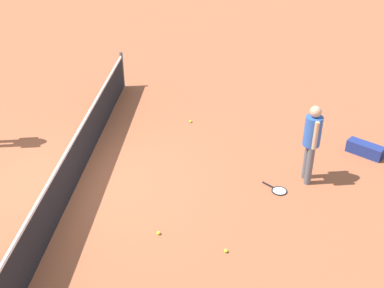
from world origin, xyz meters
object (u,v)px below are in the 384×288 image
object	(u,v)px
tennis_racket_near_player	(278,190)
equipment_bag	(367,150)
tennis_ball_midcourt	(191,121)
tennis_ball_by_net	(226,251)
tennis_ball_near_player	(159,233)
player_near_side	(312,138)

from	to	relation	value
tennis_racket_near_player	equipment_bag	bearing A→B (deg)	-54.19
tennis_racket_near_player	tennis_ball_midcourt	world-z (taller)	tennis_ball_midcourt
tennis_ball_by_net	tennis_ball_midcourt	distance (m)	4.77
tennis_ball_by_net	tennis_ball_midcourt	bearing A→B (deg)	11.10
tennis_ball_by_net	tennis_ball_midcourt	xyz separation A→B (m)	(4.68, 0.92, 0.00)
tennis_ball_by_net	tennis_ball_near_player	bearing A→B (deg)	72.47
tennis_racket_near_player	tennis_ball_by_net	bearing A→B (deg)	150.40
player_near_side	tennis_ball_midcourt	distance (m)	3.66
tennis_ball_near_player	equipment_bag	distance (m)	5.26
tennis_ball_near_player	player_near_side	bearing A→B (deg)	-56.50
player_near_side	tennis_ball_by_net	xyz separation A→B (m)	(-2.26, 1.65, -0.98)
tennis_ball_by_net	tennis_ball_midcourt	world-z (taller)	same
player_near_side	tennis_racket_near_player	distance (m)	1.24
equipment_bag	player_near_side	bearing A→B (deg)	126.28
tennis_ball_midcourt	equipment_bag	world-z (taller)	equipment_bag
tennis_ball_near_player	tennis_ball_midcourt	size ratio (longest dim) A/B	1.00
equipment_bag	tennis_ball_by_net	bearing A→B (deg)	136.85
tennis_ball_near_player	tennis_ball_by_net	distance (m)	1.25
player_near_side	tennis_racket_near_player	world-z (taller)	player_near_side
tennis_racket_near_player	player_near_side	bearing A→B (deg)	-55.38
player_near_side	tennis_ball_near_player	xyz separation A→B (m)	(-1.88, 2.84, -0.98)
player_near_side	tennis_ball_midcourt	size ratio (longest dim) A/B	25.76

